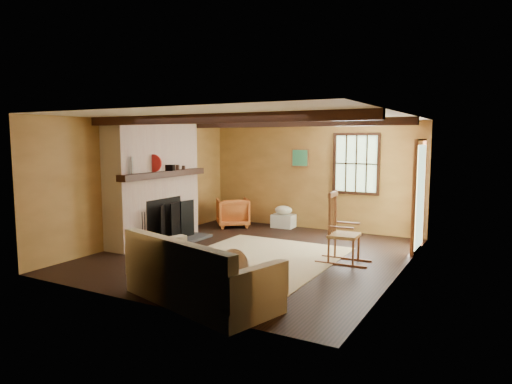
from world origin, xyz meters
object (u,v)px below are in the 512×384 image
Objects in this scene: rocking_chair at (341,233)px; laundry_basket at (283,221)px; sofa at (198,279)px; armchair at (233,212)px; fireplace at (155,186)px.

laundry_basket is (-2.12, 2.23, -0.35)m from rocking_chair.
sofa is at bearing 156.51° from rocking_chair.
armchair is (-2.25, 4.44, 0.03)m from sofa.
rocking_chair is 3.65m from armchair.
laundry_basket is at bearing 119.11° from sofa.
sofa is at bearing -40.67° from fireplace.
rocking_chair reaches higher than sofa.
laundry_basket is (-1.17, 4.91, -0.15)m from sofa.
rocking_chair is at bearing 111.73° from armchair.
fireplace is 2.04× the size of rocking_chair.
rocking_chair is at bearing 4.48° from fireplace.
fireplace reaches higher than sofa.
laundry_basket is at bearing 57.35° from fireplace.
rocking_chair reaches higher than laundry_basket.
fireplace reaches higher than armchair.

